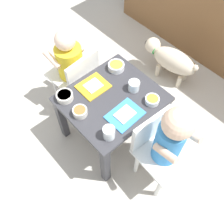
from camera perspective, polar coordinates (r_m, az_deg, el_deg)
name	(u,v)px	position (r m, az deg, el deg)	size (l,w,h in m)	color
ground_plane	(112,133)	(1.86, 0.00, -4.74)	(7.00, 7.00, 0.00)	#B2ADA3
dining_table	(112,106)	(1.57, 0.00, 1.44)	(0.50, 0.56, 0.42)	#333338
seated_child_left	(71,62)	(1.74, -9.16, 10.92)	(0.30, 0.30, 0.65)	white
seated_child_right	(168,140)	(1.36, 12.42, -6.04)	(0.30, 0.30, 0.72)	white
dog	(171,59)	(2.11, 13.06, 11.47)	(0.47, 0.22, 0.30)	beige
food_tray_left	(93,86)	(1.56, -4.22, 5.77)	(0.15, 0.18, 0.02)	gold
food_tray_right	(125,115)	(1.43, 2.90, -0.63)	(0.16, 0.20, 0.02)	#388CD8
water_cup_left	(109,133)	(1.34, -0.69, -4.74)	(0.07, 0.07, 0.07)	white
water_cup_right	(134,86)	(1.53, 4.91, 5.77)	(0.07, 0.07, 0.06)	white
cereal_bowl_left_side	(65,96)	(1.51, -10.53, 3.50)	(0.10, 0.10, 0.04)	silver
veggie_bowl_near	(152,100)	(1.49, 8.96, 2.67)	(0.08, 0.08, 0.03)	white
cereal_bowl_right_side	(116,66)	(1.65, 0.95, 10.17)	(0.10, 0.10, 0.04)	white
veggie_bowl_far	(80,112)	(1.44, -7.17, 0.07)	(0.08, 0.08, 0.04)	silver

